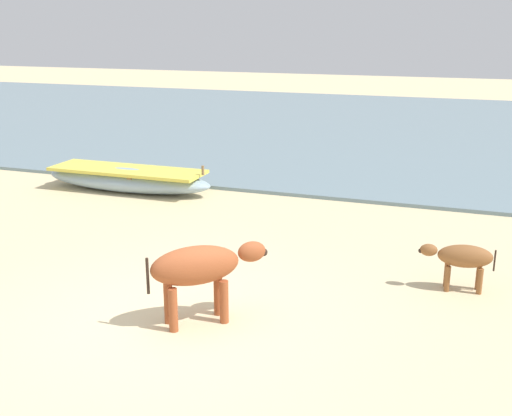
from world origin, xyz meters
TOP-DOWN VIEW (x-y plane):
  - ground at (0.00, 0.00)m, footprint 80.00×80.00m
  - sea_water at (0.00, 16.16)m, footprint 60.00×20.00m
  - fishing_boat_0 at (-3.87, 5.40)m, footprint 4.04×1.08m
  - cow_adult_rust at (0.39, 0.01)m, footprint 1.35×1.23m
  - calf_near_brown at (3.43, 2.15)m, footprint 1.04×0.39m

SIDE VIEW (x-z plane):
  - ground at x=0.00m, z-range 0.00..0.00m
  - sea_water at x=0.00m, z-range 0.00..0.08m
  - fishing_boat_0 at x=-3.87m, z-range -0.08..0.64m
  - calf_near_brown at x=3.43m, z-range 0.15..0.82m
  - cow_adult_rust at x=0.39m, z-range 0.22..1.24m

